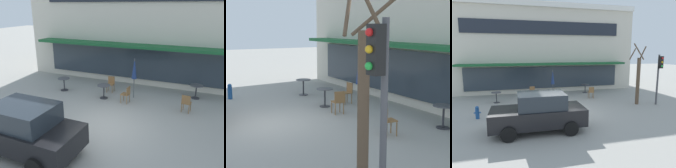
{
  "view_description": "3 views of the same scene",
  "coord_description": "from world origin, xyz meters",
  "views": [
    {
      "loc": [
        3.88,
        -7.99,
        4.85
      ],
      "look_at": [
        -0.75,
        2.76,
        0.94
      ],
      "focal_mm": 38.0,
      "sensor_mm": 36.0,
      "label": 1
    },
    {
      "loc": [
        11.02,
        -3.36,
        3.25
      ],
      "look_at": [
        0.47,
        2.55,
        1.24
      ],
      "focal_mm": 55.0,
      "sensor_mm": 36.0,
      "label": 2
    },
    {
      "loc": [
        -2.83,
        -11.38,
        3.61
      ],
      "look_at": [
        0.76,
        2.5,
        1.26
      ],
      "focal_mm": 32.0,
      "sensor_mm": 36.0,
      "label": 3
    }
  ],
  "objects": [
    {
      "name": "patio_umbrella_green_folded",
      "position": [
        0.16,
        3.66,
        1.63
      ],
      "size": [
        0.28,
        0.28,
        2.2
      ],
      "color": "#4C4C51",
      "rests_on": "ground"
    },
    {
      "name": "cafe_chair_0",
      "position": [
        0.05,
        2.81,
        0.53
      ],
      "size": [
        0.43,
        0.43,
        0.89
      ],
      "color": "olive",
      "rests_on": "ground"
    },
    {
      "name": "cafe_table_by_tree",
      "position": [
        -1.31,
        2.93,
        0.52
      ],
      "size": [
        0.7,
        0.7,
        0.76
      ],
      "color": "#333338",
      "rests_on": "ground"
    },
    {
      "name": "cafe_table_near_wall",
      "position": [
        -4.01,
        3.15,
        0.52
      ],
      "size": [
        0.7,
        0.7,
        0.76
      ],
      "color": "#333338",
      "rests_on": "ground"
    },
    {
      "name": "cafe_table_streetside",
      "position": [
        3.3,
        4.87,
        0.52
      ],
      "size": [
        0.7,
        0.7,
        0.76
      ],
      "color": "#333338",
      "rests_on": "ground"
    },
    {
      "name": "building_facade",
      "position": [
        0.0,
        9.97,
        3.88
      ],
      "size": [
        16.77,
        9.1,
        7.76
      ],
      "color": "beige",
      "rests_on": "ground"
    },
    {
      "name": "ground_plane",
      "position": [
        0.0,
        0.0,
        0.0
      ],
      "size": [
        80.0,
        80.0,
        0.0
      ],
      "primitive_type": "plane",
      "color": "#9E9B93"
    },
    {
      "name": "parked_sedan",
      "position": [
        -1.74,
        -2.63,
        0.88
      ],
      "size": [
        4.22,
        2.05,
        1.76
      ],
      "color": "black",
      "rests_on": "ground"
    },
    {
      "name": "cafe_chair_2",
      "position": [
        3.02,
        2.81,
        0.53
      ],
      "size": [
        0.45,
        0.45,
        0.89
      ],
      "color": "olive",
      "rests_on": "ground"
    },
    {
      "name": "cafe_chair_1",
      "position": [
        -1.38,
        4.07,
        0.53
      ],
      "size": [
        0.43,
        0.43,
        0.89
      ],
      "color": "olive",
      "rests_on": "ground"
    },
    {
      "name": "fire_hydrant",
      "position": [
        -4.77,
        -0.16,
        0.35
      ],
      "size": [
        0.36,
        0.2,
        0.71
      ],
      "color": "#1E4C8C",
      "rests_on": "ground"
    }
  ]
}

